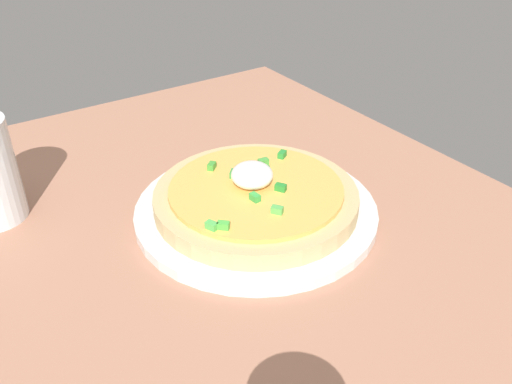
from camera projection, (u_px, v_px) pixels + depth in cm
name	position (u px, v px, depth cm)	size (l,w,h in cm)	color
dining_table	(217.00, 270.00, 59.70)	(96.66, 79.93, 2.30)	#A77158
plate	(256.00, 210.00, 66.28)	(29.17, 29.17, 1.29)	silver
pizza	(256.00, 196.00, 65.18)	(24.37, 24.37, 5.56)	tan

